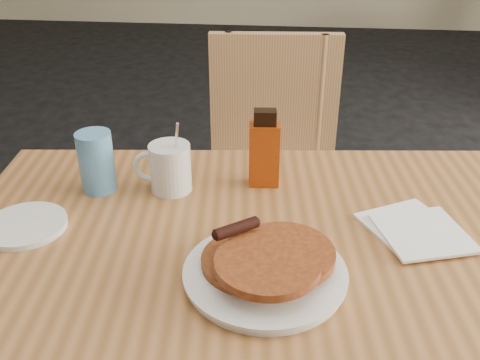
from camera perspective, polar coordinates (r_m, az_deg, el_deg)
name	(u,v)px	position (r m, az deg, el deg)	size (l,w,h in m)	color
main_table	(253,257)	(1.04, 1.38, -8.24)	(1.28, 0.93, 0.75)	#A96C3C
chair_main_far	(271,156)	(1.76, 3.36, 2.56)	(0.45, 0.45, 0.94)	tan
pancake_plate	(266,267)	(0.91, 2.77, -9.25)	(0.28, 0.28, 0.08)	white
coffee_mug	(169,167)	(1.16, -7.58, 1.40)	(0.13, 0.09, 0.17)	white
syrup_bottle	(264,151)	(1.16, 2.60, 3.12)	(0.07, 0.05, 0.18)	maroon
napkin_stack	(416,230)	(1.09, 18.25, -5.06)	(0.22, 0.23, 0.01)	white
blue_tumbler	(96,162)	(1.19, -15.06, 1.89)	(0.08, 0.08, 0.13)	#5593C8
side_saucer	(25,225)	(1.13, -21.95, -4.51)	(0.16, 0.16, 0.01)	white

